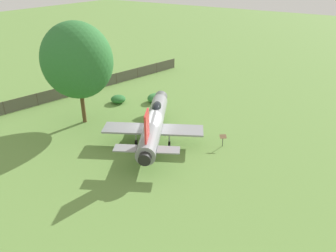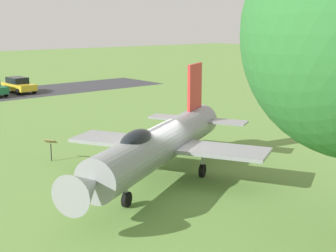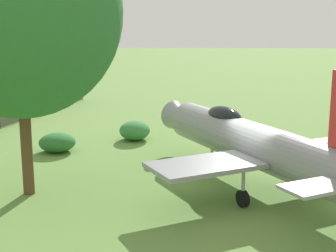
{
  "view_description": "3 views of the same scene",
  "coord_description": "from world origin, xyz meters",
  "px_view_note": "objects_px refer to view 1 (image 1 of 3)",
  "views": [
    {
      "loc": [
        15.84,
        -21.43,
        14.87
      ],
      "look_at": [
        1.42,
        0.24,
        1.82
      ],
      "focal_mm": 34.48,
      "sensor_mm": 36.0,
      "label": 1
    },
    {
      "loc": [
        -15.99,
        12.27,
        6.88
      ],
      "look_at": [
        -0.22,
        -0.18,
        2.48
      ],
      "focal_mm": 50.89,
      "sensor_mm": 36.0,
      "label": 2
    },
    {
      "loc": [
        -2.52,
        -17.75,
        6.22
      ],
      "look_at": [
        -3.4,
        -0.3,
        2.5
      ],
      "focal_mm": 52.84,
      "sensor_mm": 36.0,
      "label": 3
    }
  ],
  "objects_px": {
    "display_jet": "(154,122)",
    "shade_tree": "(77,61)",
    "shrub_by_tree": "(155,98)",
    "info_plaque": "(223,138)",
    "shrub_near_fence": "(118,99)"
  },
  "relations": [
    {
      "from": "display_jet",
      "to": "shade_tree",
      "type": "bearing_deg",
      "value": 68.17
    },
    {
      "from": "shrub_by_tree",
      "to": "info_plaque",
      "type": "height_order",
      "value": "info_plaque"
    },
    {
      "from": "shade_tree",
      "to": "info_plaque",
      "type": "xyz_separation_m",
      "value": [
        14.32,
        3.32,
        -5.72
      ]
    },
    {
      "from": "shade_tree",
      "to": "info_plaque",
      "type": "relative_size",
      "value": 9.01
    },
    {
      "from": "info_plaque",
      "to": "display_jet",
      "type": "bearing_deg",
      "value": -159.5
    },
    {
      "from": "display_jet",
      "to": "shrub_near_fence",
      "type": "relative_size",
      "value": 7.02
    },
    {
      "from": "display_jet",
      "to": "shade_tree",
      "type": "distance_m",
      "value": 9.68
    },
    {
      "from": "shrub_near_fence",
      "to": "shrub_by_tree",
      "type": "xyz_separation_m",
      "value": [
        3.47,
        2.65,
        0.05
      ]
    },
    {
      "from": "display_jet",
      "to": "shrub_near_fence",
      "type": "distance_m",
      "value": 10.2
    },
    {
      "from": "info_plaque",
      "to": "shrub_by_tree",
      "type": "bearing_deg",
      "value": 155.21
    },
    {
      "from": "shade_tree",
      "to": "shrub_by_tree",
      "type": "bearing_deg",
      "value": 71.3
    },
    {
      "from": "display_jet",
      "to": "shrub_near_fence",
      "type": "height_order",
      "value": "display_jet"
    },
    {
      "from": "shrub_near_fence",
      "to": "info_plaque",
      "type": "distance_m",
      "value": 15.12
    },
    {
      "from": "shade_tree",
      "to": "shrub_by_tree",
      "type": "height_order",
      "value": "shade_tree"
    },
    {
      "from": "display_jet",
      "to": "shade_tree",
      "type": "relative_size",
      "value": 1.2
    }
  ]
}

